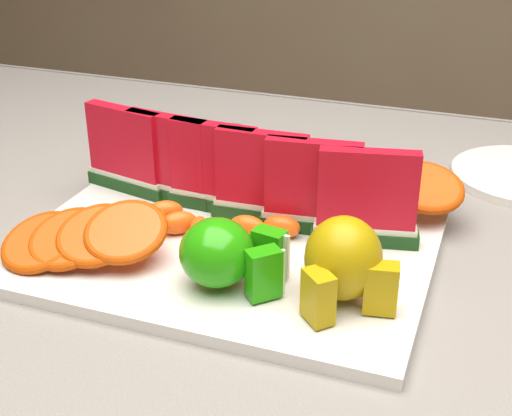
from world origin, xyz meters
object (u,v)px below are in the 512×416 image
Objects in this scene: fork at (213,149)px; platter at (227,246)px; apple_cluster at (225,254)px; pear_cluster at (344,262)px.

platter is at bearing -63.84° from fork.
platter is 3.84× the size of apple_cluster.
fork is at bearing 115.09° from apple_cluster.
platter is 0.15m from pear_cluster.
apple_cluster is at bearing -68.40° from platter.
apple_cluster is 1.04× the size of pear_cluster.
apple_cluster is (0.03, -0.08, 0.04)m from platter.
pear_cluster is (0.13, -0.06, 0.04)m from platter.
apple_cluster is 0.54× the size of fork.
pear_cluster is at bearing -50.67° from fork.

